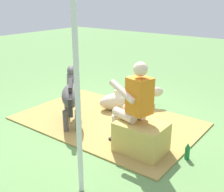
# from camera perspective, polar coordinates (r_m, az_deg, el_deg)

# --- Properties ---
(ground_plane) EXTENTS (24.00, 24.00, 0.00)m
(ground_plane) POSITION_cam_1_polar(r_m,az_deg,el_deg) (5.18, -1.84, -5.46)
(ground_plane) COLOR #608C4C
(hay_patch) EXTENTS (3.20, 2.09, 0.02)m
(hay_patch) POSITION_cam_1_polar(r_m,az_deg,el_deg) (5.25, -0.95, -4.97)
(hay_patch) COLOR #AD8C47
(hay_patch) RESTS_ON ground
(hay_bale) EXTENTS (0.70, 0.52, 0.47)m
(hay_bale) POSITION_cam_1_polar(r_m,az_deg,el_deg) (4.20, 5.82, -8.29)
(hay_bale) COLOR tan
(hay_bale) RESTS_ON ground
(person_seated) EXTENTS (0.71, 0.52, 1.35)m
(person_seated) POSITION_cam_1_polar(r_m,az_deg,el_deg) (4.09, 4.35, -1.20)
(person_seated) COLOR beige
(person_seated) RESTS_ON ground
(pony_standing) EXTENTS (1.04, 1.08, 0.91)m
(pony_standing) POSITION_cam_1_polar(r_m,az_deg,el_deg) (5.05, -8.14, 0.44)
(pony_standing) COLOR #4C4747
(pony_standing) RESTS_ON ground
(pony_lying) EXTENTS (1.06, 1.20, 0.42)m
(pony_lying) POSITION_cam_1_polar(r_m,az_deg,el_deg) (5.74, 2.79, -0.87)
(pony_lying) COLOR beige
(pony_lying) RESTS_ON ground
(soda_bottle) EXTENTS (0.07, 0.07, 0.25)m
(soda_bottle) POSITION_cam_1_polar(r_m,az_deg,el_deg) (4.21, 14.82, -10.63)
(soda_bottle) COLOR #197233
(soda_bottle) RESTS_ON ground
(tent_pole_left) EXTENTS (0.06, 0.06, 2.37)m
(tent_pole_left) POSITION_cam_1_polar(r_m,az_deg,el_deg) (3.02, -6.90, 0.02)
(tent_pole_left) COLOR silver
(tent_pole_left) RESTS_ON ground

